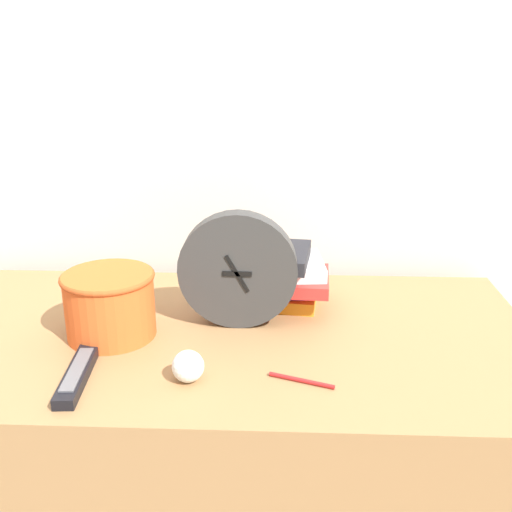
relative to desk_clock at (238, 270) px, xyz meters
name	(u,v)px	position (x,y,z in m)	size (l,w,h in m)	color
wall_back	(226,78)	(-0.05, 0.37, 0.36)	(6.00, 0.04, 2.40)	beige
desk	(217,472)	(-0.05, -0.04, -0.48)	(1.34, 0.67, 0.71)	olive
desk_clock	(238,270)	(0.00, 0.00, 0.00)	(0.25, 0.05, 0.25)	#333333
book_stack	(272,275)	(0.07, 0.10, -0.05)	(0.26, 0.19, 0.14)	orange
basket	(110,302)	(-0.26, -0.06, -0.05)	(0.19, 0.19, 0.14)	#E05623
tv_remote	(78,374)	(-0.27, -0.23, -0.11)	(0.05, 0.20, 0.02)	black
crumpled_paper_ball	(188,366)	(-0.07, -0.23, -0.10)	(0.06, 0.06, 0.06)	white
pen	(301,380)	(0.13, -0.23, -0.12)	(0.12, 0.05, 0.01)	#B21E1E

